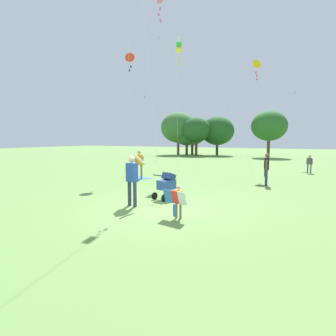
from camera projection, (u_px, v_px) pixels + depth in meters
name	position (u px, v px, depth m)	size (l,w,h in m)	color
ground_plane	(156.00, 208.00, 9.46)	(120.00, 120.00, 0.00)	#668E47
treeline_distant	(251.00, 128.00, 35.71)	(31.99, 6.44, 6.12)	brown
child_with_butterfly_kite	(178.00, 199.00, 8.16)	(0.78, 0.41, 0.96)	#7F705B
person_adult_flyer	(132.00, 176.00, 9.60)	(0.63, 0.52, 1.80)	#33384C
stroller	(167.00, 183.00, 10.77)	(0.72, 1.12, 1.03)	black
kite_adult_black	(159.00, 0.00, 11.70)	(0.95, 2.99, 8.46)	black
kite_orange_delta	(130.00, 60.00, 16.15)	(2.10, 2.95, 7.18)	red
kite_green_novelty	(179.00, 48.00, 16.14)	(1.82, 4.03, 7.89)	green
kite_blue_high	(256.00, 66.00, 18.39)	(2.19, 3.96, 7.41)	#F4A319
distant_kites_cluster	(196.00, 65.00, 32.49)	(19.47, 11.47, 10.43)	white
person_red_shirt	(139.00, 162.00, 16.11)	(0.40, 0.40, 1.63)	#7F705B
person_sitting_far	(266.00, 166.00, 17.22)	(0.23, 0.32, 1.09)	#232328
person_couple_left	(310.00, 163.00, 18.72)	(0.39, 0.20, 1.21)	#4C4C51
person_kid_running	(267.00, 167.00, 13.84)	(0.24, 0.51, 1.59)	#33384C
picnic_blanket	(138.00, 178.00, 16.56)	(1.46, 0.91, 0.02)	#3366B2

